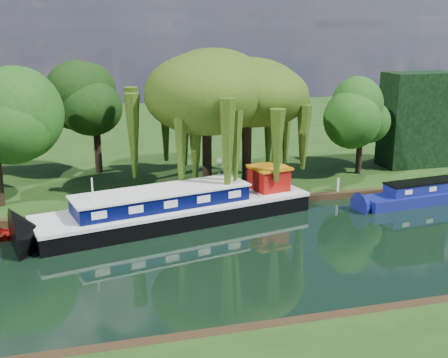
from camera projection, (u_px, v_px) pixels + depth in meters
name	position (u px, v px, depth m)	size (l,w,h in m)	color
ground	(258.00, 253.00, 31.38)	(120.00, 120.00, 0.00)	black
far_bank	(162.00, 136.00, 62.95)	(120.00, 52.00, 0.45)	#17350E
dutch_barge	(179.00, 208.00, 36.04)	(18.39, 7.84, 3.79)	black
narrowboat	(436.00, 192.00, 40.46)	(12.00, 3.23, 1.73)	navy
white_cruiser	(413.00, 202.00, 40.31)	(2.26, 2.62, 1.38)	silver
willow_left	(207.00, 93.00, 40.49)	(8.12, 8.12, 9.73)	black
willow_right	(247.00, 104.00, 40.65)	(7.11, 7.11, 8.66)	black
tree_far_mid	(95.00, 103.00, 45.14)	(5.10, 5.10, 8.35)	black
tree_far_right	(362.00, 117.00, 45.11)	(4.15, 4.15, 6.78)	black
conifer_hedge	(418.00, 120.00, 47.99)	(6.00, 3.00, 8.00)	black
lamppost	(219.00, 166.00, 40.63)	(0.36, 0.36, 2.56)	silver
mooring_posts	(213.00, 195.00, 38.81)	(19.16, 0.16, 1.00)	silver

